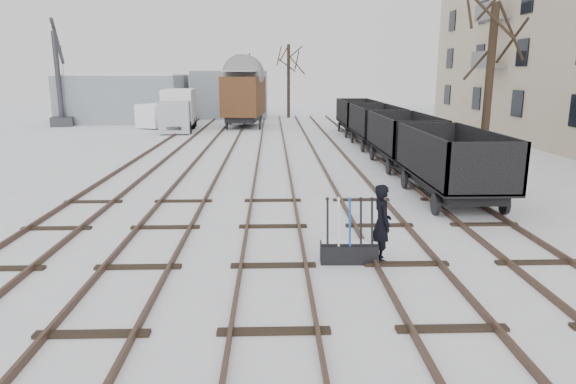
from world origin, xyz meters
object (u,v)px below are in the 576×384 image
at_px(worker, 382,223).
at_px(lorry, 178,110).
at_px(ground_frame, 349,251).
at_px(panel_van, 161,115).
at_px(box_van_wagon, 244,95).
at_px(crane, 61,99).
at_px(freight_wagon_a, 451,174).

distance_m(worker, lorry, 29.32).
relative_size(ground_frame, panel_van, 0.32).
relative_size(ground_frame, worker, 0.83).
bearing_deg(worker, ground_frame, 90.43).
height_order(box_van_wagon, panel_van, box_van_wagon).
relative_size(box_van_wagon, lorry, 0.89).
distance_m(panel_van, crane, 8.38).
relative_size(lorry, panel_van, 1.46).
height_order(ground_frame, worker, worker).
bearing_deg(freight_wagon_a, lorry, 120.49).
bearing_deg(ground_frame, box_van_wagon, 99.25).
xyz_separation_m(lorry, crane, (-10.00, 3.63, 0.65)).
bearing_deg(ground_frame, panel_van, 110.95).
height_order(ground_frame, crane, crane).
bearing_deg(crane, ground_frame, -73.73).
bearing_deg(ground_frame, worker, 9.41).
bearing_deg(panel_van, freight_wagon_a, -34.86).
bearing_deg(box_van_wagon, ground_frame, -76.20).
xyz_separation_m(freight_wagon_a, lorry, (-13.00, 22.08, 0.65)).
distance_m(lorry, panel_van, 3.11).
relative_size(freight_wagon_a, box_van_wagon, 0.96).
distance_m(worker, panel_van, 32.25).
relative_size(ground_frame, crane, 0.18).
bearing_deg(ground_frame, crane, 122.56).
distance_m(worker, crane, 36.95).
xyz_separation_m(freight_wagon_a, crane, (-23.00, 25.71, 1.30)).
height_order(panel_van, crane, crane).
xyz_separation_m(ground_frame, crane, (-18.72, 31.47, 1.92)).
height_order(lorry, crane, crane).
bearing_deg(crane, panel_van, -22.49).
bearing_deg(worker, box_van_wagon, 1.69).
height_order(ground_frame, lorry, lorry).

